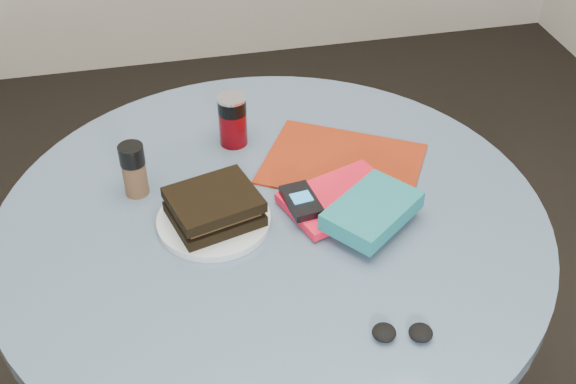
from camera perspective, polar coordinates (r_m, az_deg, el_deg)
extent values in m
cylinder|color=black|center=(1.58, -1.09, -12.35)|extent=(0.11, 0.11, 0.68)
cylinder|color=#43576E|center=(1.32, -1.27, -2.54)|extent=(1.00, 1.00, 0.04)
cylinder|color=silver|center=(1.29, -5.87, -2.25)|extent=(0.22, 0.22, 0.01)
cube|color=black|center=(1.28, -5.81, -1.70)|extent=(0.18, 0.16, 0.02)
cube|color=#3A2A16|center=(1.27, -5.86, -1.16)|extent=(0.16, 0.14, 0.01)
cube|color=black|center=(1.26, -5.91, -0.60)|extent=(0.18, 0.16, 0.02)
cylinder|color=#5F040A|center=(1.47, -4.36, 5.09)|extent=(0.07, 0.07, 0.07)
cylinder|color=black|center=(1.44, -4.46, 6.79)|extent=(0.07, 0.07, 0.03)
cylinder|color=silver|center=(1.43, -4.49, 7.39)|extent=(0.07, 0.07, 0.01)
cylinder|color=#4F3621|center=(1.36, -11.97, 1.09)|extent=(0.06, 0.06, 0.07)
cylinder|color=black|center=(1.33, -12.27, 2.89)|extent=(0.06, 0.06, 0.04)
cube|color=maroon|center=(1.43, 4.33, 2.24)|extent=(0.37, 0.35, 0.01)
cube|color=red|center=(1.32, 4.13, -0.51)|extent=(0.23, 0.19, 0.02)
cube|color=#156168|center=(1.26, 6.67, -1.49)|extent=(0.20, 0.19, 0.03)
cube|color=black|center=(1.29, 1.06, -0.72)|extent=(0.07, 0.10, 0.01)
cube|color=#2478B7|center=(1.29, 1.07, -0.43)|extent=(0.04, 0.03, 0.00)
ellipsoid|color=black|center=(1.11, 7.60, -10.95)|extent=(0.04, 0.04, 0.02)
ellipsoid|color=black|center=(1.12, 10.45, -10.88)|extent=(0.04, 0.04, 0.02)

